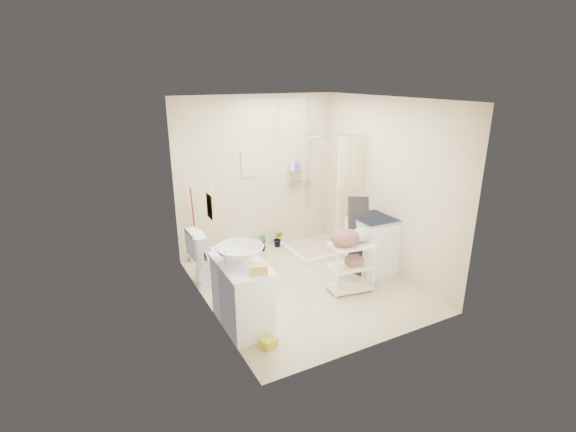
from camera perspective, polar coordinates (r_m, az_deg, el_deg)
name	(u,v)px	position (r m, az deg, el deg)	size (l,w,h in m)	color
floor	(304,285)	(6.12, 2.23, -9.37)	(3.20, 3.20, 0.00)	beige
ceiling	(307,99)	(5.41, 2.59, 15.71)	(2.80, 3.20, 0.04)	silver
wall_back	(257,175)	(7.01, -4.20, 5.65)	(2.80, 0.04, 2.60)	beige
wall_front	(383,238)	(4.40, 12.91, -2.89)	(2.80, 0.04, 2.60)	beige
wall_left	(205,214)	(5.10, -11.34, 0.27)	(0.04, 3.20, 2.60)	beige
wall_right	(386,186)	(6.42, 13.29, 3.97)	(0.04, 3.20, 2.60)	beige
vanity	(242,294)	(5.08, -6.33, -10.58)	(0.52, 0.93, 0.82)	white
sink	(240,254)	(4.90, -6.59, -5.16)	(0.56, 0.56, 0.19)	white
counter_basket	(259,269)	(4.62, -3.97, -7.19)	(0.19, 0.15, 0.11)	gold
floor_basket	(269,341)	(4.86, -2.66, -16.68)	(0.25, 0.19, 0.14)	yellow
toilet	(218,254)	(6.17, -9.60, -5.16)	(0.46, 0.81, 0.83)	white
mop	(191,225)	(6.76, -13.09, -1.20)	(0.12, 0.12, 1.27)	#A71319
potted_plant_a	(263,242)	(7.18, -3.49, -3.64)	(0.16, 0.11, 0.30)	brown
potted_plant_b	(278,239)	(7.33, -1.36, -3.14)	(0.17, 0.13, 0.30)	brown
hanging_towel	(249,164)	(6.89, -5.32, 7.09)	(0.28, 0.03, 0.42)	#CBBE89
towel_ring	(210,205)	(4.87, -10.56, 1.54)	(0.04, 0.22, 0.34)	#EEE498
tp_holder	(209,256)	(5.36, -10.70, -5.40)	(0.08, 0.12, 0.14)	white
shower	(318,191)	(6.99, 4.09, 3.48)	(1.10, 1.10, 2.10)	white
shampoo_bottle_a	(293,164)	(7.19, 0.62, 7.11)	(0.09, 0.09, 0.22)	silver
shampoo_bottle_b	(297,165)	(7.23, 1.24, 6.94)	(0.08, 0.08, 0.17)	#3F5A9C
washing_machine	(372,245)	(6.48, 11.44, -3.85)	(0.60, 0.62, 0.87)	silver
laundry_rack	(351,263)	(5.86, 8.58, -6.33)	(0.61, 0.36, 0.84)	white
ironing_board	(359,237)	(6.25, 9.64, -2.79)	(0.35, 0.10, 1.24)	black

